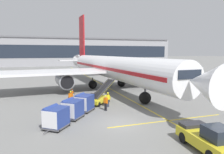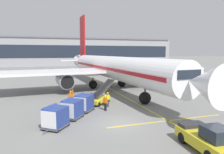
% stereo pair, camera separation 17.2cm
% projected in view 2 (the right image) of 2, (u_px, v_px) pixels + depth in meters
% --- Properties ---
extents(ground_plane, '(600.00, 600.00, 0.00)m').
position_uv_depth(ground_plane, '(120.00, 124.00, 18.34)').
color(ground_plane, slate).
extents(parked_airplane, '(36.63, 46.31, 15.55)m').
position_uv_depth(parked_airplane, '(110.00, 67.00, 35.77)').
color(parked_airplane, white).
rests_on(parked_airplane, ground).
extents(belt_loader, '(4.69, 4.72, 2.77)m').
position_uv_depth(belt_loader, '(99.00, 97.00, 25.60)').
color(belt_loader, gold).
rests_on(belt_loader, ground).
extents(baggage_cart_lead, '(2.49, 2.65, 1.91)m').
position_uv_depth(baggage_cart_lead, '(84.00, 102.00, 22.10)').
color(baggage_cart_lead, '#515156').
rests_on(baggage_cart_lead, ground).
extents(baggage_cart_second, '(2.49, 2.65, 1.91)m').
position_uv_depth(baggage_cart_second, '(72.00, 108.00, 19.68)').
color(baggage_cart_second, '#515156').
rests_on(baggage_cart_second, ground).
extents(baggage_cart_third, '(2.49, 2.65, 1.91)m').
position_uv_depth(baggage_cart_third, '(55.00, 117.00, 17.11)').
color(baggage_cart_third, '#515156').
rests_on(baggage_cart_third, ground).
extents(pushback_tug, '(2.38, 4.53, 1.83)m').
position_uv_depth(pushback_tug, '(208.00, 139.00, 13.15)').
color(pushback_tug, gold).
rests_on(pushback_tug, ground).
extents(ground_crew_by_loader, '(0.55, 0.35, 1.74)m').
position_uv_depth(ground_crew_by_loader, '(108.00, 98.00, 23.89)').
color(ground_crew_by_loader, '#333847').
rests_on(ground_crew_by_loader, ground).
extents(ground_crew_by_carts, '(0.42, 0.47, 1.74)m').
position_uv_depth(ground_crew_by_carts, '(105.00, 102.00, 22.28)').
color(ground_crew_by_carts, black).
rests_on(ground_crew_by_carts, ground).
extents(ground_crew_marshaller, '(0.53, 0.37, 1.74)m').
position_uv_depth(ground_crew_marshaller, '(71.00, 97.00, 24.85)').
color(ground_crew_marshaller, '#333847').
rests_on(ground_crew_marshaller, ground).
extents(safety_cone_engine_keepout, '(0.64, 0.64, 0.73)m').
position_uv_depth(safety_cone_engine_keepout, '(71.00, 95.00, 28.90)').
color(safety_cone_engine_keepout, black).
rests_on(safety_cone_engine_keepout, ground).
extents(safety_cone_wingtip, '(0.56, 0.56, 0.64)m').
position_uv_depth(safety_cone_wingtip, '(72.00, 91.00, 32.27)').
color(safety_cone_wingtip, black).
rests_on(safety_cone_wingtip, ground).
extents(safety_cone_nose_mark, '(0.70, 0.70, 0.79)m').
position_uv_depth(safety_cone_nose_mark, '(72.00, 91.00, 32.11)').
color(safety_cone_nose_mark, black).
rests_on(safety_cone_nose_mark, ground).
extents(apron_guidance_line_lead_in, '(0.20, 110.00, 0.01)m').
position_uv_depth(apron_guidance_line_lead_in, '(111.00, 89.00, 35.42)').
color(apron_guidance_line_lead_in, yellow).
rests_on(apron_guidance_line_lead_in, ground).
extents(apron_guidance_line_stop_bar, '(12.00, 0.20, 0.01)m').
position_uv_depth(apron_guidance_line_stop_bar, '(168.00, 121.00, 19.10)').
color(apron_guidance_line_stop_bar, yellow).
rests_on(apron_guidance_line_stop_bar, ground).
extents(terminal_building, '(146.79, 18.44, 13.69)m').
position_uv_depth(terminal_building, '(28.00, 52.00, 99.12)').
color(terminal_building, '#939399').
rests_on(terminal_building, ground).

